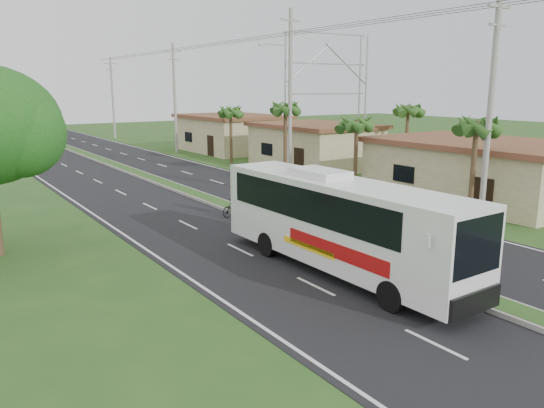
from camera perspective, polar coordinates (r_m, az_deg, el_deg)
ground at (r=20.47m, az=12.41°, el=-6.70°), size 180.00×180.00×0.00m
road_asphalt at (r=36.69m, az=-10.78°, el=1.82°), size 14.00×160.00×0.02m
median_strip at (r=36.67m, az=-10.79°, el=1.96°), size 1.20×160.00×0.18m
lane_edge_left at (r=34.65m, az=-20.98°, el=0.58°), size 0.12×160.00×0.01m
lane_edge_right at (r=39.77m, az=-1.90°, el=2.83°), size 0.12×160.00×0.01m
shop_near at (r=34.46m, az=21.47°, el=3.49°), size 8.60×12.60×3.52m
shop_mid at (r=45.34m, az=4.58°, el=6.34°), size 7.60×10.60×3.67m
shop_far at (r=56.89m, az=-4.33°, el=7.64°), size 8.60×11.60×3.82m
palm_verge_a at (r=28.36m, az=21.14°, el=7.81°), size 2.40×2.40×5.45m
palm_verge_b at (r=34.59m, az=9.10°, el=8.52°), size 2.40×2.40×5.05m
palm_verge_c at (r=39.59m, az=1.45°, el=10.24°), size 2.40×2.40×5.85m
palm_verge_d at (r=47.46m, az=-4.48°, el=9.87°), size 2.40×2.40×5.25m
palm_behind_shop at (r=42.46m, az=14.43°, el=9.75°), size 2.40×2.40×5.65m
utility_pole_a at (r=27.34m, az=22.42°, el=9.54°), size 1.60×0.28×11.00m
utility_pole_b at (r=38.56m, az=1.93°, el=11.87°), size 3.20×0.28×12.00m
utility_pole_c at (r=56.00m, az=-10.42°, el=11.24°), size 1.60×0.28×11.00m
utility_pole_d at (r=74.72m, az=-16.77°, el=10.96°), size 1.60×0.28×10.50m
billboard_lattice at (r=56.36m, az=5.98°, el=12.54°), size 10.18×1.18×12.07m
coach_bus_main at (r=19.20m, az=7.12°, el=-1.54°), size 2.53×11.32×3.65m
coach_bus_far at (r=70.52m, az=-26.80°, el=7.21°), size 2.94×11.29×3.26m
motorcyclist at (r=27.60m, az=-4.03°, el=0.26°), size 1.67×0.71×2.22m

